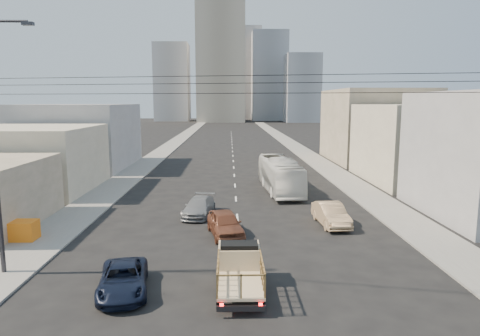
{
  "coord_description": "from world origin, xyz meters",
  "views": [
    {
      "loc": [
        -0.56,
        -15.98,
        8.23
      ],
      "look_at": [
        0.22,
        14.8,
        3.5
      ],
      "focal_mm": 32.0,
      "sensor_mm": 36.0,
      "label": 1
    }
  ],
  "objects_px": {
    "sedan_grey": "(199,207)",
    "flatbed_pickup": "(240,267)",
    "navy_pickup": "(123,279)",
    "sedan_brown": "(225,224)",
    "city_bus": "(280,175)",
    "sedan_tan": "(331,214)",
    "crate_stack": "(21,230)"
  },
  "relations": [
    {
      "from": "sedan_grey",
      "to": "crate_stack",
      "type": "xyz_separation_m",
      "value": [
        -10.2,
        -5.64,
        0.03
      ]
    },
    {
      "from": "navy_pickup",
      "to": "sedan_brown",
      "type": "bearing_deg",
      "value": 51.47
    },
    {
      "from": "flatbed_pickup",
      "to": "navy_pickup",
      "type": "bearing_deg",
      "value": -179.47
    },
    {
      "from": "crate_stack",
      "to": "sedan_tan",
      "type": "bearing_deg",
      "value": 8.76
    },
    {
      "from": "sedan_grey",
      "to": "flatbed_pickup",
      "type": "bearing_deg",
      "value": -69.2
    },
    {
      "from": "flatbed_pickup",
      "to": "city_bus",
      "type": "distance_m",
      "value": 21.86
    },
    {
      "from": "navy_pickup",
      "to": "sedan_grey",
      "type": "relative_size",
      "value": 0.96
    },
    {
      "from": "navy_pickup",
      "to": "sedan_grey",
      "type": "height_order",
      "value": "sedan_grey"
    },
    {
      "from": "city_bus",
      "to": "crate_stack",
      "type": "relative_size",
      "value": 6.18
    },
    {
      "from": "flatbed_pickup",
      "to": "city_bus",
      "type": "height_order",
      "value": "city_bus"
    },
    {
      "from": "sedan_grey",
      "to": "city_bus",
      "type": "bearing_deg",
      "value": 60.29
    },
    {
      "from": "flatbed_pickup",
      "to": "sedan_brown",
      "type": "height_order",
      "value": "flatbed_pickup"
    },
    {
      "from": "sedan_brown",
      "to": "sedan_grey",
      "type": "distance_m",
      "value": 5.2
    },
    {
      "from": "navy_pickup",
      "to": "sedan_brown",
      "type": "xyz_separation_m",
      "value": [
        4.38,
        7.96,
        0.16
      ]
    },
    {
      "from": "navy_pickup",
      "to": "flatbed_pickup",
      "type": "bearing_deg",
      "value": -9.2
    },
    {
      "from": "city_bus",
      "to": "sedan_grey",
      "type": "xyz_separation_m",
      "value": [
        -6.96,
        -8.71,
        -0.89
      ]
    },
    {
      "from": "flatbed_pickup",
      "to": "sedan_grey",
      "type": "xyz_separation_m",
      "value": [
        -2.67,
        12.72,
        -0.43
      ]
    },
    {
      "from": "flatbed_pickup",
      "to": "sedan_grey",
      "type": "distance_m",
      "value": 13.01
    },
    {
      "from": "city_bus",
      "to": "sedan_brown",
      "type": "relative_size",
      "value": 2.45
    },
    {
      "from": "flatbed_pickup",
      "to": "sedan_brown",
      "type": "distance_m",
      "value": 7.95
    },
    {
      "from": "sedan_brown",
      "to": "crate_stack",
      "type": "distance_m",
      "value": 12.2
    },
    {
      "from": "navy_pickup",
      "to": "city_bus",
      "type": "relative_size",
      "value": 0.39
    },
    {
      "from": "flatbed_pickup",
      "to": "sedan_brown",
      "type": "bearing_deg",
      "value": 95.1
    },
    {
      "from": "sedan_tan",
      "to": "sedan_grey",
      "type": "bearing_deg",
      "value": 159.62
    },
    {
      "from": "navy_pickup",
      "to": "sedan_tan",
      "type": "xyz_separation_m",
      "value": [
        11.51,
        10.11,
        0.14
      ]
    },
    {
      "from": "city_bus",
      "to": "crate_stack",
      "type": "xyz_separation_m",
      "value": [
        -17.17,
        -14.34,
        -0.86
      ]
    },
    {
      "from": "sedan_brown",
      "to": "flatbed_pickup",
      "type": "bearing_deg",
      "value": -96.54
    },
    {
      "from": "sedan_brown",
      "to": "crate_stack",
      "type": "xyz_separation_m",
      "value": [
        -12.17,
        -0.83,
        -0.08
      ]
    },
    {
      "from": "city_bus",
      "to": "sedan_grey",
      "type": "height_order",
      "value": "city_bus"
    },
    {
      "from": "navy_pickup",
      "to": "sedan_brown",
      "type": "distance_m",
      "value": 9.08
    },
    {
      "from": "city_bus",
      "to": "sedan_tan",
      "type": "xyz_separation_m",
      "value": [
        2.14,
        -11.37,
        -0.8
      ]
    },
    {
      "from": "flatbed_pickup",
      "to": "crate_stack",
      "type": "height_order",
      "value": "flatbed_pickup"
    }
  ]
}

